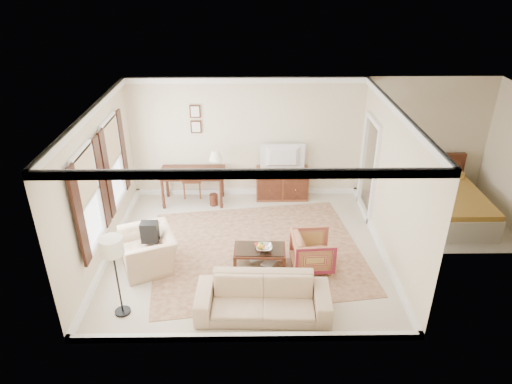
{
  "coord_description": "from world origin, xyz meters",
  "views": [
    {
      "loc": [
        0.1,
        -7.67,
        5.26
      ],
      "look_at": [
        0.2,
        0.3,
        1.15
      ],
      "focal_mm": 32.0,
      "sensor_mm": 36.0,
      "label": 1
    }
  ],
  "objects_px": {
    "tv": "(283,150)",
    "club_armchair": "(148,245)",
    "sofa": "(263,293)",
    "writing_desk": "(192,175)",
    "sideboard": "(282,183)",
    "striped_armchair": "(313,250)",
    "coffee_table": "(260,253)"
  },
  "relations": [
    {
      "from": "striped_armchair",
      "to": "sofa",
      "type": "bearing_deg",
      "value": 139.1
    },
    {
      "from": "tv",
      "to": "coffee_table",
      "type": "bearing_deg",
      "value": 77.88
    },
    {
      "from": "club_armchair",
      "to": "sideboard",
      "type": "bearing_deg",
      "value": 113.2
    },
    {
      "from": "sideboard",
      "to": "striped_armchair",
      "type": "xyz_separation_m",
      "value": [
        0.39,
        -2.83,
        0.0
      ]
    },
    {
      "from": "tv",
      "to": "striped_armchair",
      "type": "distance_m",
      "value": 2.97
    },
    {
      "from": "sofa",
      "to": "club_armchair",
      "type": "bearing_deg",
      "value": 149.73
    },
    {
      "from": "writing_desk",
      "to": "sideboard",
      "type": "height_order",
      "value": "writing_desk"
    },
    {
      "from": "coffee_table",
      "to": "sofa",
      "type": "height_order",
      "value": "sofa"
    },
    {
      "from": "tv",
      "to": "club_armchair",
      "type": "distance_m",
      "value": 3.91
    },
    {
      "from": "writing_desk",
      "to": "striped_armchair",
      "type": "distance_m",
      "value": 3.65
    },
    {
      "from": "club_armchair",
      "to": "striped_armchair",
      "type": "bearing_deg",
      "value": 66.11
    },
    {
      "from": "sideboard",
      "to": "striped_armchair",
      "type": "distance_m",
      "value": 2.85
    },
    {
      "from": "tv",
      "to": "club_armchair",
      "type": "xyz_separation_m",
      "value": [
        -2.69,
        -2.72,
        -0.79
      ]
    },
    {
      "from": "striped_armchair",
      "to": "sideboard",
      "type": "bearing_deg",
      "value": 4.29
    },
    {
      "from": "writing_desk",
      "to": "striped_armchair",
      "type": "relative_size",
      "value": 1.95
    },
    {
      "from": "tv",
      "to": "club_armchair",
      "type": "relative_size",
      "value": 0.92
    },
    {
      "from": "sideboard",
      "to": "club_armchair",
      "type": "relative_size",
      "value": 1.15
    },
    {
      "from": "coffee_table",
      "to": "tv",
      "type": "bearing_deg",
      "value": 77.88
    },
    {
      "from": "coffee_table",
      "to": "sofa",
      "type": "bearing_deg",
      "value": -88.82
    },
    {
      "from": "writing_desk",
      "to": "sideboard",
      "type": "bearing_deg",
      "value": 5.56
    },
    {
      "from": "tv",
      "to": "sofa",
      "type": "xyz_separation_m",
      "value": [
        -0.57,
        -4.07,
        -0.84
      ]
    },
    {
      "from": "tv",
      "to": "striped_armchair",
      "type": "xyz_separation_m",
      "value": [
        0.39,
        -2.81,
        -0.88
      ]
    },
    {
      "from": "sideboard",
      "to": "club_armchair",
      "type": "height_order",
      "value": "club_armchair"
    },
    {
      "from": "writing_desk",
      "to": "club_armchair",
      "type": "height_order",
      "value": "club_armchair"
    },
    {
      "from": "writing_desk",
      "to": "tv",
      "type": "relative_size",
      "value": 1.51
    },
    {
      "from": "sofa",
      "to": "sideboard",
      "type": "bearing_deg",
      "value": 84.23
    },
    {
      "from": "striped_armchair",
      "to": "club_armchair",
      "type": "bearing_deg",
      "value": 84.81
    },
    {
      "from": "striped_armchair",
      "to": "club_armchair",
      "type": "height_order",
      "value": "club_armchair"
    },
    {
      "from": "tv",
      "to": "sofa",
      "type": "distance_m",
      "value": 4.2
    },
    {
      "from": "coffee_table",
      "to": "striped_armchair",
      "type": "xyz_separation_m",
      "value": [
        0.99,
        -0.03,
        0.08
      ]
    },
    {
      "from": "tv",
      "to": "sofa",
      "type": "height_order",
      "value": "tv"
    },
    {
      "from": "striped_armchair",
      "to": "coffee_table",
      "type": "bearing_deg",
      "value": 84.7
    }
  ]
}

